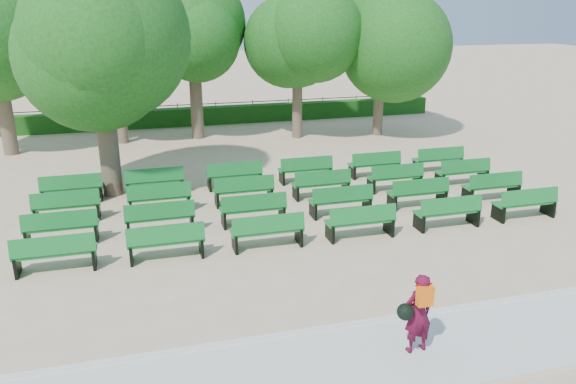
# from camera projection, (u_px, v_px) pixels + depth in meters

# --- Properties ---
(ground) EXTENTS (120.00, 120.00, 0.00)m
(ground) POSITION_uv_depth(u_px,v_px,m) (255.00, 219.00, 16.67)
(ground) COLOR tan
(paving) EXTENTS (30.00, 2.20, 0.06)m
(paving) POSITION_uv_depth(u_px,v_px,m) (344.00, 365.00, 9.91)
(paving) COLOR silver
(paving) RESTS_ON ground
(curb) EXTENTS (30.00, 0.12, 0.10)m
(curb) POSITION_uv_depth(u_px,v_px,m) (323.00, 329.00, 10.95)
(curb) COLOR silver
(curb) RESTS_ON ground
(hedge) EXTENTS (26.00, 0.70, 0.90)m
(hedge) POSITION_uv_depth(u_px,v_px,m) (198.00, 116.00, 29.31)
(hedge) COLOR #184E14
(hedge) RESTS_ON ground
(fence) EXTENTS (26.00, 0.10, 1.02)m
(fence) POSITION_uv_depth(u_px,v_px,m) (198.00, 123.00, 29.81)
(fence) COLOR black
(fence) RESTS_ON ground
(tree_line) EXTENTS (21.80, 6.80, 7.04)m
(tree_line) POSITION_uv_depth(u_px,v_px,m) (209.00, 142.00, 25.80)
(tree_line) COLOR #1D5E1A
(tree_line) RESTS_ON ground
(bench_array) EXTENTS (1.92, 0.66, 1.20)m
(bench_array) POSITION_uv_depth(u_px,v_px,m) (290.00, 206.00, 17.40)
(bench_array) COLOR #13712A
(bench_array) RESTS_ON ground
(tree_among) EXTENTS (5.05, 5.05, 7.21)m
(tree_among) POSITION_uv_depth(u_px,v_px,m) (98.00, 43.00, 17.23)
(tree_among) COLOR brown
(tree_among) RESTS_ON ground
(person) EXTENTS (0.74, 0.46, 1.54)m
(person) POSITION_uv_depth(u_px,v_px,m) (418.00, 312.00, 10.01)
(person) COLOR #4E0B24
(person) RESTS_ON ground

